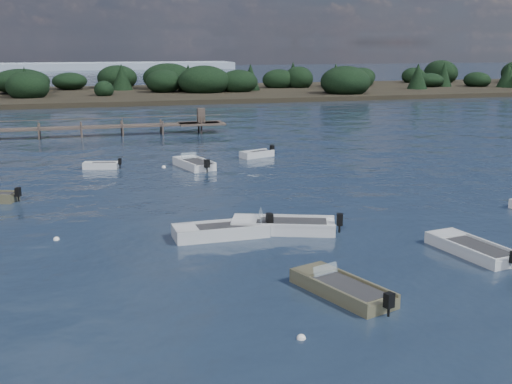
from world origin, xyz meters
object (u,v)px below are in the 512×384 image
object	(u,v)px
dinghy_near_olive	(342,291)
dinghy_mid_white_a	(283,228)
tender_far_grey_b	(257,155)
tender_far_white	(101,167)
dinghy_mid_grey	(220,233)
dinghy_extra_b	(194,165)
dinghy_extra_a	(471,250)

from	to	relation	value
dinghy_near_olive	dinghy_mid_white_a	xyz separation A→B (m)	(0.46, 9.00, 0.02)
tender_far_grey_b	tender_far_white	size ratio (longest dim) A/B	1.10
dinghy_mid_grey	tender_far_white	world-z (taller)	dinghy_mid_grey
dinghy_extra_b	tender_far_white	size ratio (longest dim) A/B	1.57
dinghy_mid_grey	dinghy_mid_white_a	distance (m)	3.43
dinghy_extra_b	tender_far_white	bearing A→B (deg)	167.68
tender_far_grey_b	dinghy_extra_a	distance (m)	28.25
dinghy_near_olive	dinghy_mid_white_a	size ratio (longest dim) A/B	0.86
tender_far_grey_b	dinghy_mid_white_a	distance (m)	22.68
dinghy_mid_grey	dinghy_extra_b	xyz separation A→B (m)	(2.02, 19.01, 0.00)
tender_far_grey_b	dinghy_extra_a	xyz separation A→B (m)	(2.72, -28.12, -0.01)
tender_far_grey_b	tender_far_white	world-z (taller)	tender_far_grey_b
dinghy_near_olive	dinghy_extra_b	size ratio (longest dim) A/B	1.05
dinghy_mid_white_a	tender_far_grey_b	bearing A→B (deg)	77.85
dinghy_near_olive	dinghy_mid_grey	bearing A→B (deg)	108.41
tender_far_white	dinghy_mid_white_a	bearing A→B (deg)	-67.17
dinghy_mid_white_a	dinghy_extra_a	size ratio (longest dim) A/B	1.14
dinghy_mid_grey	dinghy_mid_white_a	bearing A→B (deg)	1.49
tender_far_grey_b	tender_far_white	bearing A→B (deg)	-172.89
dinghy_mid_grey	dinghy_near_olive	xyz separation A→B (m)	(2.97, -8.92, -0.02)
tender_far_white	dinghy_extra_a	bearing A→B (deg)	-58.64
dinghy_mid_grey	dinghy_extra_a	xyz separation A→B (m)	(10.92, -5.86, -0.03)
dinghy_mid_white_a	tender_far_white	xyz separation A→B (m)	(-8.63, 20.50, -0.03)
tender_far_white	dinghy_extra_a	xyz separation A→B (m)	(16.12, -26.45, 0.01)
dinghy_extra_b	dinghy_mid_white_a	world-z (taller)	dinghy_extra_b
dinghy_near_olive	tender_far_white	xyz separation A→B (m)	(-8.17, 29.51, -0.01)
dinghy_mid_grey	dinghy_mid_white_a	world-z (taller)	dinghy_mid_white_a
dinghy_near_olive	tender_far_white	size ratio (longest dim) A/B	1.64
tender_far_grey_b	dinghy_extra_a	bearing A→B (deg)	-84.48
dinghy_mid_grey	dinghy_near_olive	size ratio (longest dim) A/B	1.04
dinghy_mid_grey	dinghy_near_olive	distance (m)	9.40
tender_far_grey_b	dinghy_extra_b	distance (m)	6.98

